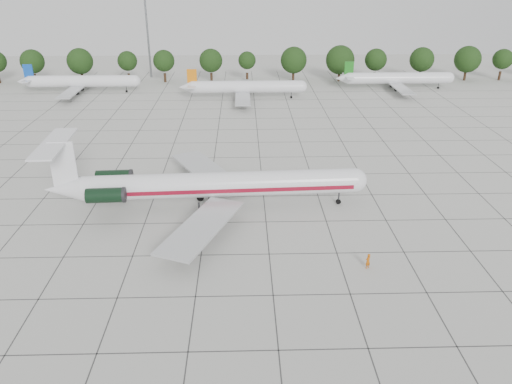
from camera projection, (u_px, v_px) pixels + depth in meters
ground at (266, 222)px, 65.91m from camera, size 260.00×260.00×0.00m
apron_joints at (262, 177)px, 79.51m from camera, size 170.00×170.00×0.02m
main_airliner at (204, 185)px, 67.96m from camera, size 43.93×34.48×10.29m
ground_crew at (368, 261)px, 55.61m from camera, size 0.80×0.75×1.84m
bg_airliner_b at (82, 82)px, 129.75m from camera, size 28.24×27.20×7.40m
bg_airliner_c at (246, 87)px, 123.98m from camera, size 28.24×27.20×7.40m
bg_airliner_d at (398, 78)px, 133.32m from camera, size 28.24×27.20×7.40m
tree_line at (211, 61)px, 140.21m from camera, size 249.86×8.44×10.22m
floodlight_mast at (147, 27)px, 142.62m from camera, size 1.60×1.60×25.45m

